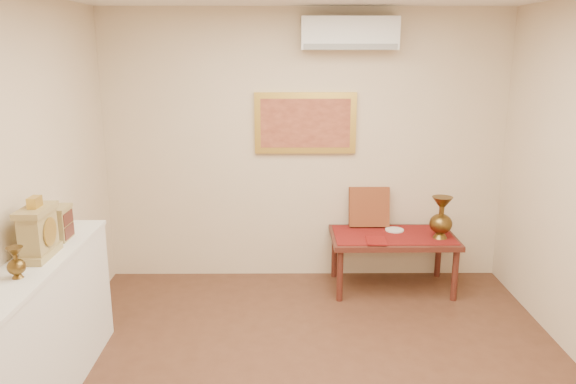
{
  "coord_description": "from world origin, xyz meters",
  "views": [
    {
      "loc": [
        -0.21,
        -3.29,
        2.31
      ],
      "look_at": [
        -0.18,
        1.15,
        1.17
      ],
      "focal_mm": 35.0,
      "sensor_mm": 36.0,
      "label": 1
    }
  ],
  "objects_px": {
    "brass_urn_tall": "(441,213)",
    "mantel_clock": "(38,232)",
    "display_ledge": "(36,339)",
    "wooden_chest": "(58,223)",
    "low_table": "(393,242)"
  },
  "relations": [
    {
      "from": "brass_urn_tall",
      "to": "display_ledge",
      "type": "relative_size",
      "value": 0.24
    },
    {
      "from": "brass_urn_tall",
      "to": "mantel_clock",
      "type": "distance_m",
      "value": 3.49
    },
    {
      "from": "brass_urn_tall",
      "to": "wooden_chest",
      "type": "bearing_deg",
      "value": -158.41
    },
    {
      "from": "mantel_clock",
      "to": "wooden_chest",
      "type": "relative_size",
      "value": 1.68
    },
    {
      "from": "display_ledge",
      "to": "wooden_chest",
      "type": "distance_m",
      "value": 0.82
    },
    {
      "from": "mantel_clock",
      "to": "display_ledge",
      "type": "bearing_deg",
      "value": -92.78
    },
    {
      "from": "display_ledge",
      "to": "mantel_clock",
      "type": "xyz_separation_m",
      "value": [
        0.01,
        0.19,
        0.66
      ]
    },
    {
      "from": "brass_urn_tall",
      "to": "display_ledge",
      "type": "xyz_separation_m",
      "value": [
        -3.1,
        -1.78,
        -0.31
      ]
    },
    {
      "from": "mantel_clock",
      "to": "low_table",
      "type": "relative_size",
      "value": 0.34
    },
    {
      "from": "display_ledge",
      "to": "low_table",
      "type": "relative_size",
      "value": 1.68
    },
    {
      "from": "brass_urn_tall",
      "to": "wooden_chest",
      "type": "distance_m",
      "value": 3.36
    },
    {
      "from": "wooden_chest",
      "to": "display_ledge",
      "type": "bearing_deg",
      "value": -89.44
    },
    {
      "from": "display_ledge",
      "to": "low_table",
      "type": "distance_m",
      "value": 3.27
    },
    {
      "from": "display_ledge",
      "to": "mantel_clock",
      "type": "relative_size",
      "value": 4.93
    },
    {
      "from": "mantel_clock",
      "to": "wooden_chest",
      "type": "bearing_deg",
      "value": 92.39
    }
  ]
}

